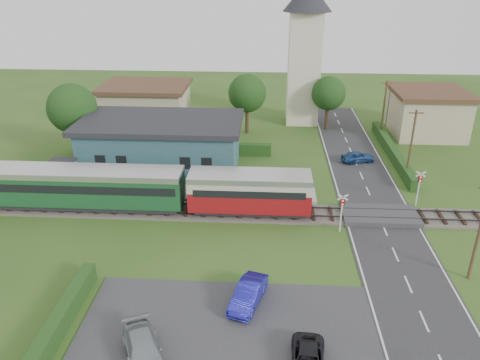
# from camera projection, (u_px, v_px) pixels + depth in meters

# --- Properties ---
(ground) EXTENTS (120.00, 120.00, 0.00)m
(ground) POSITION_uv_depth(u_px,v_px,m) (258.00, 226.00, 37.52)
(ground) COLOR #2D4C19
(railway_track) EXTENTS (76.00, 3.20, 0.49)m
(railway_track) POSITION_uv_depth(u_px,v_px,m) (259.00, 213.00, 39.28)
(railway_track) COLOR #4C443D
(railway_track) RESTS_ON ground
(road) EXTENTS (6.00, 70.00, 0.05)m
(road) POSITION_uv_depth(u_px,v_px,m) (385.00, 230.00, 36.95)
(road) COLOR #28282B
(road) RESTS_ON ground
(car_park) EXTENTS (17.00, 9.00, 0.08)m
(car_park) POSITION_uv_depth(u_px,v_px,m) (227.00, 331.00, 26.70)
(car_park) COLOR #333335
(car_park) RESTS_ON ground
(crossing_deck) EXTENTS (6.20, 3.40, 0.45)m
(crossing_deck) POSITION_uv_depth(u_px,v_px,m) (380.00, 215.00, 38.69)
(crossing_deck) COLOR #333335
(crossing_deck) RESTS_ON ground
(platform) EXTENTS (30.00, 3.00, 0.45)m
(platform) POSITION_uv_depth(u_px,v_px,m) (150.00, 192.00, 42.69)
(platform) COLOR gray
(platform) RESTS_ON ground
(equipment_hut) EXTENTS (2.30, 2.30, 2.55)m
(equipment_hut) POSITION_uv_depth(u_px,v_px,m) (62.00, 175.00, 42.50)
(equipment_hut) COLOR beige
(equipment_hut) RESTS_ON platform
(station_building) EXTENTS (16.00, 9.00, 5.30)m
(station_building) POSITION_uv_depth(u_px,v_px,m) (162.00, 145.00, 46.92)
(station_building) COLOR #2E5360
(station_building) RESTS_ON ground
(train) EXTENTS (43.20, 2.90, 3.40)m
(train) POSITION_uv_depth(u_px,v_px,m) (51.00, 185.00, 39.39)
(train) COLOR #232328
(train) RESTS_ON ground
(church_tower) EXTENTS (6.00, 6.00, 17.60)m
(church_tower) POSITION_uv_depth(u_px,v_px,m) (305.00, 43.00, 58.38)
(church_tower) COLOR beige
(church_tower) RESTS_ON ground
(house_west) EXTENTS (10.80, 8.80, 5.50)m
(house_west) POSITION_uv_depth(u_px,v_px,m) (147.00, 105.00, 59.86)
(house_west) COLOR tan
(house_west) RESTS_ON ground
(house_east) EXTENTS (8.80, 8.80, 5.50)m
(house_east) POSITION_uv_depth(u_px,v_px,m) (427.00, 112.00, 57.02)
(house_east) COLOR tan
(house_east) RESTS_ON ground
(hedge_carpark) EXTENTS (0.80, 9.00, 1.20)m
(hedge_carpark) POSITION_uv_depth(u_px,v_px,m) (63.00, 316.00, 26.99)
(hedge_carpark) COLOR #193814
(hedge_carpark) RESTS_ON ground
(hedge_roadside) EXTENTS (0.80, 18.00, 1.20)m
(hedge_roadside) POSITION_uv_depth(u_px,v_px,m) (392.00, 151.00, 51.00)
(hedge_roadside) COLOR #193814
(hedge_roadside) RESTS_ON ground
(hedge_station) EXTENTS (22.00, 0.80, 1.30)m
(hedge_station) POSITION_uv_depth(u_px,v_px,m) (172.00, 148.00, 51.86)
(hedge_station) COLOR #193814
(hedge_station) RESTS_ON ground
(tree_a) EXTENTS (5.20, 5.20, 8.00)m
(tree_a) POSITION_uv_depth(u_px,v_px,m) (72.00, 109.00, 49.08)
(tree_a) COLOR #332316
(tree_a) RESTS_ON ground
(tree_b) EXTENTS (4.60, 4.60, 7.34)m
(tree_b) POSITION_uv_depth(u_px,v_px,m) (247.00, 93.00, 56.40)
(tree_b) COLOR #332316
(tree_b) RESTS_ON ground
(tree_c) EXTENTS (4.20, 4.20, 6.78)m
(tree_c) POSITION_uv_depth(u_px,v_px,m) (329.00, 94.00, 57.82)
(tree_c) COLOR #332316
(tree_c) RESTS_ON ground
(utility_pole_b) EXTENTS (1.40, 0.22, 7.00)m
(utility_pole_b) POSITION_uv_depth(u_px,v_px,m) (480.00, 231.00, 29.78)
(utility_pole_b) COLOR #473321
(utility_pole_b) RESTS_ON ground
(utility_pole_c) EXTENTS (1.40, 0.22, 7.00)m
(utility_pole_c) POSITION_uv_depth(u_px,v_px,m) (411.00, 144.00, 44.29)
(utility_pole_c) COLOR #473321
(utility_pole_c) RESTS_ON ground
(utility_pole_d) EXTENTS (1.40, 0.22, 7.00)m
(utility_pole_d) POSITION_uv_depth(u_px,v_px,m) (384.00, 109.00, 55.18)
(utility_pole_d) COLOR #473321
(utility_pole_d) RESTS_ON ground
(crossing_signal_near) EXTENTS (0.84, 0.28, 3.28)m
(crossing_signal_near) POSITION_uv_depth(u_px,v_px,m) (342.00, 207.00, 35.90)
(crossing_signal_near) COLOR silver
(crossing_signal_near) RESTS_ON ground
(crossing_signal_far) EXTENTS (0.84, 0.28, 3.28)m
(crossing_signal_far) POSITION_uv_depth(u_px,v_px,m) (419.00, 183.00, 39.86)
(crossing_signal_far) COLOR silver
(crossing_signal_far) RESTS_ON ground
(streetlamp_west) EXTENTS (0.30, 0.30, 5.15)m
(streetlamp_west) POSITION_uv_depth(u_px,v_px,m) (78.00, 113.00, 55.61)
(streetlamp_west) COLOR #3F3F47
(streetlamp_west) RESTS_ON ground
(streetlamp_east) EXTENTS (0.30, 0.30, 5.15)m
(streetlamp_east) POSITION_uv_depth(u_px,v_px,m) (389.00, 103.00, 59.86)
(streetlamp_east) COLOR #3F3F47
(streetlamp_east) RESTS_ON ground
(car_on_road) EXTENTS (3.73, 2.26, 1.19)m
(car_on_road) POSITION_uv_depth(u_px,v_px,m) (358.00, 157.00, 49.47)
(car_on_road) COLOR navy
(car_on_road) RESTS_ON road
(car_park_blue) EXTENTS (2.48, 4.23, 1.32)m
(car_park_blue) POSITION_uv_depth(u_px,v_px,m) (248.00, 294.00, 28.61)
(car_park_blue) COLOR #1A1A98
(car_park_blue) RESTS_ON car_park
(car_park_silver) EXTENTS (3.53, 4.83, 1.30)m
(car_park_silver) POSITION_uv_depth(u_px,v_px,m) (143.00, 351.00, 24.37)
(car_park_silver) COLOR #91979D
(car_park_silver) RESTS_ON car_park
(pedestrian_near) EXTENTS (0.56, 0.39, 1.48)m
(pedestrian_near) POSITION_uv_depth(u_px,v_px,m) (215.00, 185.00, 41.74)
(pedestrian_near) COLOR gray
(pedestrian_near) RESTS_ON platform
(pedestrian_far) EXTENTS (0.81, 0.98, 1.83)m
(pedestrian_far) POSITION_uv_depth(u_px,v_px,m) (70.00, 180.00, 42.35)
(pedestrian_far) COLOR gray
(pedestrian_far) RESTS_ON platform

